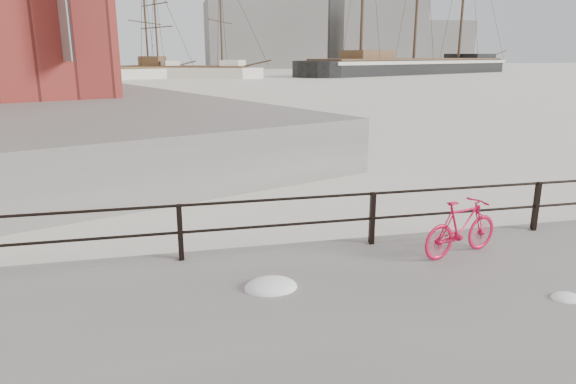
{
  "coord_description": "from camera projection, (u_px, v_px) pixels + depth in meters",
  "views": [
    {
      "loc": [
        -7.05,
        -8.64,
        3.8
      ],
      "look_at": [
        -4.73,
        1.5,
        1.0
      ],
      "focal_mm": 32.0,
      "sensor_mm": 36.0,
      "label": 1
    }
  ],
  "objects": [
    {
      "name": "barque_black",
      "position": [
        413.0,
        74.0,
        103.35
      ],
      "size": [
        69.58,
        48.03,
        37.24
      ],
      "primitive_type": null,
      "rotation": [
        0.0,
        0.0,
        0.44
      ],
      "color": "black",
      "rests_on": "ground"
    },
    {
      "name": "guardrail",
      "position": [
        536.0,
        206.0,
        10.28
      ],
      "size": [
        28.0,
        0.1,
        1.0
      ],
      "primitive_type": null,
      "color": "black",
      "rests_on": "promenade"
    },
    {
      "name": "ground",
      "position": [
        526.0,
        244.0,
        10.64
      ],
      "size": [
        400.0,
        400.0,
        0.0
      ],
      "primitive_type": "plane",
      "color": "white",
      "rests_on": "ground"
    },
    {
      "name": "industrial_west",
      "position": [
        264.0,
        35.0,
        144.4
      ],
      "size": [
        32.0,
        18.0,
        18.0
      ],
      "primitive_type": "cube",
      "color": "gray",
      "rests_on": "ground"
    },
    {
      "name": "bicycle",
      "position": [
        461.0,
        228.0,
        8.99
      ],
      "size": [
        1.69,
        0.71,
        1.02
      ],
      "primitive_type": "imported",
      "rotation": [
        0.0,
        0.0,
        0.28
      ],
      "color": "red",
      "rests_on": "promenade"
    },
    {
      "name": "industrial_mid",
      "position": [
        374.0,
        26.0,
        155.87
      ],
      "size": [
        26.0,
        20.0,
        24.0
      ],
      "primitive_type": "cube",
      "color": "gray",
      "rests_on": "ground"
    },
    {
      "name": "schooner_mid",
      "position": [
        186.0,
        78.0,
        85.88
      ],
      "size": [
        31.01,
        22.35,
        20.58
      ],
      "primitive_type": null,
      "rotation": [
        0.0,
        0.0,
        -0.4
      ],
      "color": "silver",
      "rests_on": "ground"
    },
    {
      "name": "schooner_left",
      "position": [
        127.0,
        79.0,
        81.89
      ],
      "size": [
        26.79,
        21.16,
        18.55
      ],
      "primitive_type": null,
      "rotation": [
        0.0,
        0.0,
        0.48
      ],
      "color": "beige",
      "rests_on": "ground"
    },
    {
      "name": "industrial_east",
      "position": [
        434.0,
        44.0,
        166.83
      ],
      "size": [
        20.0,
        16.0,
        14.0
      ],
      "primitive_type": "cube",
      "color": "gray",
      "rests_on": "ground"
    }
  ]
}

